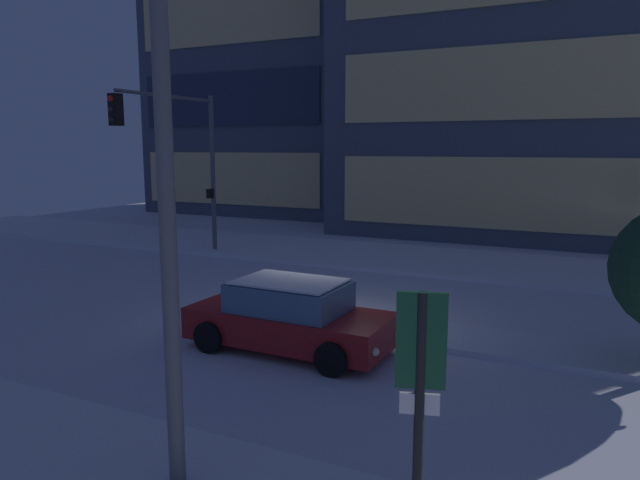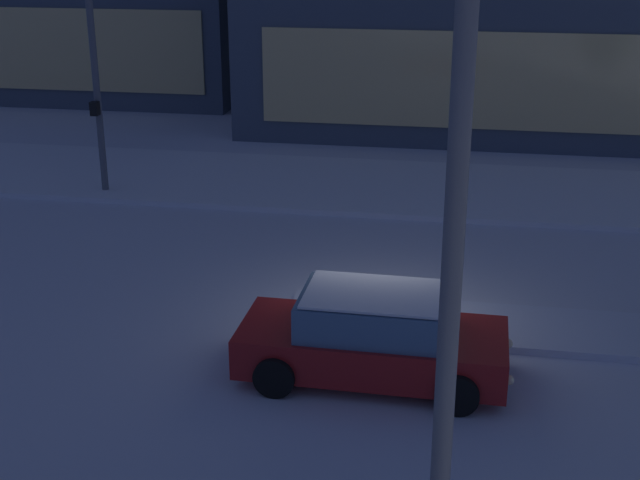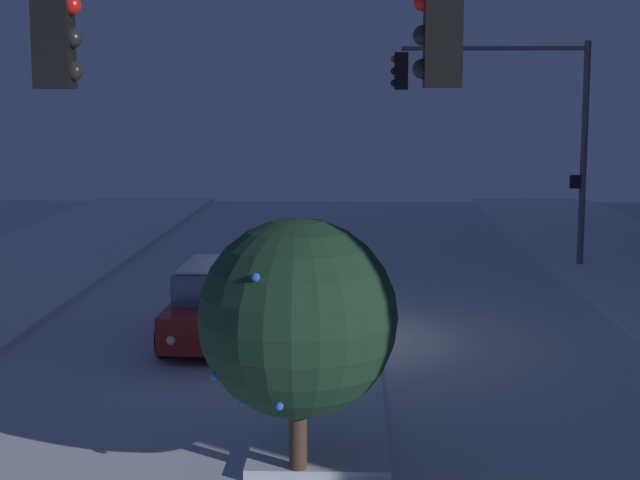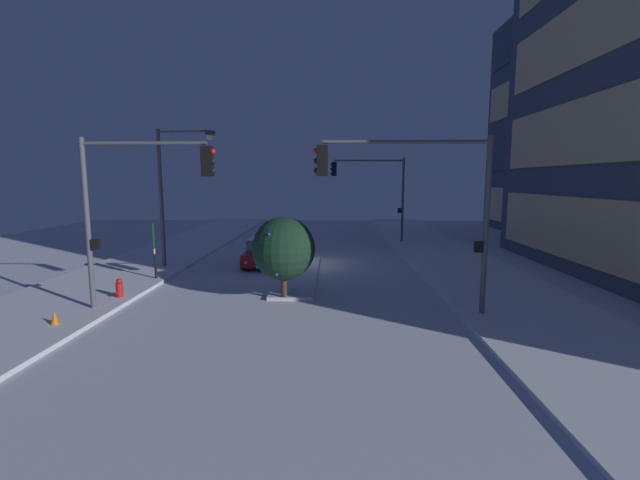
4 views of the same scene
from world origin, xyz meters
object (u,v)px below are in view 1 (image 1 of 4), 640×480
Objects in this scene: street_lamp_arched at (217,107)px; car_near at (290,317)px; parking_info_sign at (420,379)px; traffic_light_corner_far_left at (178,145)px.

car_near is at bearing 25.20° from street_lamp_arched.
car_near is 5.99m from street_lamp_arched.
street_lamp_arched reaches higher than parking_info_sign.
car_near is at bearing 51.11° from traffic_light_corner_far_left.
street_lamp_arched reaches higher than car_near.
street_lamp_arched reaches higher than traffic_light_corner_far_left.
traffic_light_corner_far_left is 2.30× the size of parking_info_sign.
traffic_light_corner_far_left is (-8.32, 6.71, 3.58)m from car_near.
parking_info_sign reaches higher than car_near.
street_lamp_arched is (9.68, -10.95, 0.42)m from traffic_light_corner_far_left.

